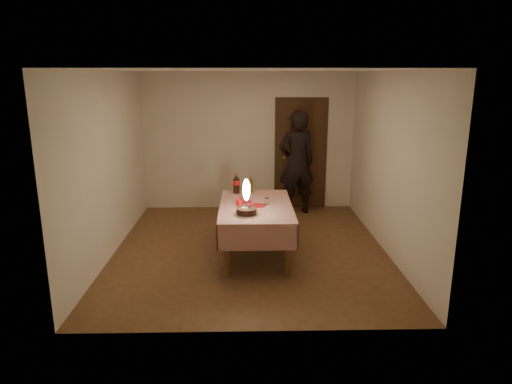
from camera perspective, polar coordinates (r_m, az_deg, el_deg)
The scene contains 11 objects.
ground at distance 6.89m, azimuth -0.74°, elevation -7.17°, with size 4.00×4.50×0.01m, color brown.
room_shell at distance 6.54m, azimuth -0.50°, elevation 6.68°, with size 4.04×4.54×2.62m.
dining_table at distance 6.50m, azimuth -0.01°, elevation -2.47°, with size 1.02×1.72×0.75m.
birthday_cake at distance 6.00m, azimuth -1.21°, elevation -1.72°, with size 0.34×0.34×0.48m.
red_plate at distance 6.43m, azimuth 0.22°, elevation -1.70°, with size 0.22×0.22×0.01m, color #B10C16.
red_cup at distance 6.43m, azimuth -2.08°, elevation -1.25°, with size 0.08×0.08×0.10m, color #BA0C0F.
clear_cup at distance 6.49m, azimuth 1.33°, elevation -1.15°, with size 0.07×0.07×0.09m, color silver.
napkin_stack at distance 6.56m, azimuth -1.26°, elevation -1.30°, with size 0.15×0.15×0.02m, color red.
cola_bottle at distance 7.07m, azimuth -2.47°, elevation 1.06°, with size 0.10×0.10×0.32m.
amber_bottle_left at distance 7.12m, azimuth -0.64°, elevation 0.88°, with size 0.06×0.06×0.25m.
photographer at distance 8.45m, azimuth 5.08°, elevation 3.66°, with size 0.79×0.62×1.92m.
Camera 1 is at (-0.06, -6.40, 2.55)m, focal length 32.00 mm.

